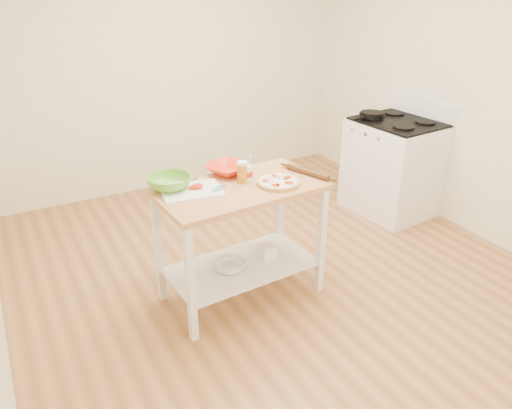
{
  "coord_description": "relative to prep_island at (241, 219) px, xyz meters",
  "views": [
    {
      "loc": [
        -1.8,
        -2.91,
        2.27
      ],
      "look_at": [
        -0.28,
        -0.16,
        0.77
      ],
      "focal_mm": 35.0,
      "sensor_mm": 36.0,
      "label": 1
    }
  ],
  "objects": [
    {
      "name": "room_shell",
      "position": [
        0.37,
        0.09,
        0.7
      ],
      "size": [
        4.04,
        4.54,
        2.74
      ],
      "color": "#B37742",
      "rests_on": "ground"
    },
    {
      "name": "prep_island",
      "position": [
        0.0,
        0.0,
        0.0
      ],
      "size": [
        1.19,
        0.7,
        0.9
      ],
      "rotation": [
        0.0,
        0.0,
        0.06
      ],
      "color": "tan",
      "rests_on": "ground"
    },
    {
      "name": "gas_stove",
      "position": [
        2.02,
        0.59,
        -0.17
      ],
      "size": [
        0.75,
        0.86,
        1.11
      ],
      "rotation": [
        0.0,
        0.0,
        0.08
      ],
      "color": "white",
      "rests_on": "ground"
    },
    {
      "name": "skillet",
      "position": [
        1.84,
        0.79,
        0.33
      ],
      "size": [
        0.38,
        0.25,
        0.03
      ],
      "rotation": [
        0.0,
        0.0,
        0.22
      ],
      "color": "black",
      "rests_on": "gas_stove"
    },
    {
      "name": "pizza",
      "position": [
        0.25,
        -0.09,
        0.27
      ],
      "size": [
        0.31,
        0.31,
        0.05
      ],
      "rotation": [
        0.0,
        0.0,
        -0.08
      ],
      "color": "tan",
      "rests_on": "prep_island"
    },
    {
      "name": "cutting_board",
      "position": [
        -0.33,
        0.09,
        0.26
      ],
      "size": [
        0.44,
        0.36,
        0.04
      ],
      "rotation": [
        0.0,
        0.0,
        -0.16
      ],
      "color": "white",
      "rests_on": "prep_island"
    },
    {
      "name": "spatula",
      "position": [
        -0.15,
        0.02,
        0.27
      ],
      "size": [
        0.14,
        0.09,
        0.01
      ],
      "rotation": [
        0.0,
        0.0,
        0.32
      ],
      "color": "#3AB493",
      "rests_on": "cutting_board"
    },
    {
      "name": "knife",
      "position": [
        -0.33,
        0.19,
        0.27
      ],
      "size": [
        0.23,
        0.17,
        0.01
      ],
      "rotation": [
        0.0,
        0.0,
        0.57
      ],
      "color": "silver",
      "rests_on": "cutting_board"
    },
    {
      "name": "orange_bowl",
      "position": [
        0.03,
        0.26,
        0.29
      ],
      "size": [
        0.38,
        0.38,
        0.07
      ],
      "primitive_type": "imported",
      "rotation": [
        0.0,
        0.0,
        0.38
      ],
      "color": "red",
      "rests_on": "prep_island"
    },
    {
      "name": "green_bowl",
      "position": [
        -0.44,
        0.19,
        0.3
      ],
      "size": [
        0.31,
        0.31,
        0.09
      ],
      "primitive_type": "imported",
      "rotation": [
        0.0,
        0.0,
        0.05
      ],
      "color": "#62AE2D",
      "rests_on": "prep_island"
    },
    {
      "name": "beer_pint",
      "position": [
        0.05,
        0.06,
        0.33
      ],
      "size": [
        0.08,
        0.08,
        0.15
      ],
      "color": "#BA7A14",
      "rests_on": "prep_island"
    },
    {
      "name": "yogurt_tub",
      "position": [
        0.09,
        0.07,
        0.31
      ],
      "size": [
        0.09,
        0.09,
        0.19
      ],
      "color": "white",
      "rests_on": "prep_island"
    },
    {
      "name": "rolling_pin",
      "position": [
        0.53,
        -0.05,
        0.27
      ],
      "size": [
        0.17,
        0.36,
        0.04
      ],
      "primitive_type": "cylinder",
      "rotation": [
        1.57,
        0.0,
        0.35
      ],
      "color": "#4F2F12",
      "rests_on": "prep_island"
    },
    {
      "name": "shelf_glass_bowl",
      "position": [
        -0.11,
        -0.02,
        -0.35
      ],
      "size": [
        0.28,
        0.28,
        0.07
      ],
      "primitive_type": "imported",
      "rotation": [
        0.0,
        0.0,
        0.23
      ],
      "color": "silver",
      "rests_on": "prep_island"
    },
    {
      "name": "shelf_bin",
      "position": [
        0.22,
        -0.01,
        -0.33
      ],
      "size": [
        0.12,
        0.12,
        0.11
      ],
      "primitive_type": "cube",
      "rotation": [
        0.0,
        0.0,
        0.06
      ],
      "color": "white",
      "rests_on": "prep_island"
    }
  ]
}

